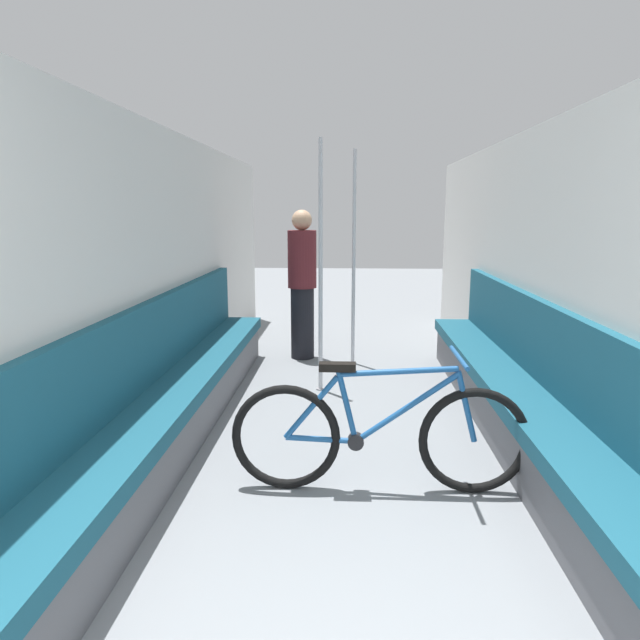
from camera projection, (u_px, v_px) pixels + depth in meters
The scene contains 8 objects.
wall_left at pixel (129, 286), 3.65m from camera, with size 0.10×9.22×2.16m, color silver.
wall_right at pixel (574, 289), 3.52m from camera, with size 0.10×9.22×2.16m, color silver.
bench_seat_row_left at pixel (163, 408), 3.65m from camera, with size 0.42×5.10×0.96m.
bench_seat_row_right at pixel (535, 414), 3.53m from camera, with size 0.42×5.10×0.96m.
bicycle at pixel (379, 435), 3.16m from camera, with size 1.65×0.46×0.79m.
grab_pole_near at pixel (354, 263), 5.70m from camera, with size 0.08×0.08×2.14m.
grab_pole_far at pixel (321, 272), 4.83m from camera, with size 0.08×0.08×2.14m.
passenger_standing at pixel (302, 283), 5.97m from camera, with size 0.30×0.30×1.56m.
Camera 1 is at (0.01, -0.55, 1.55)m, focal length 32.00 mm.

